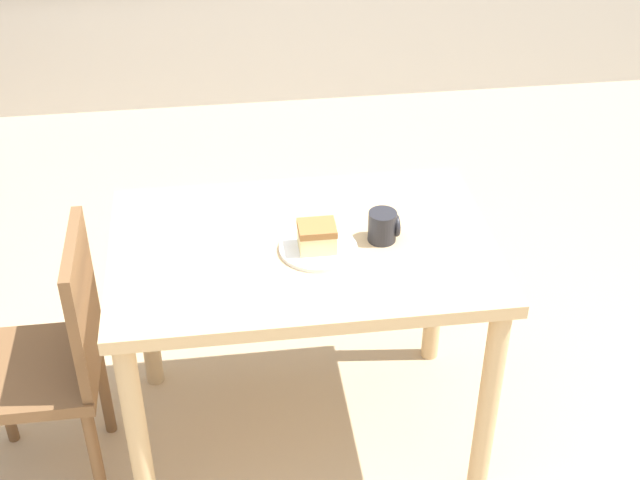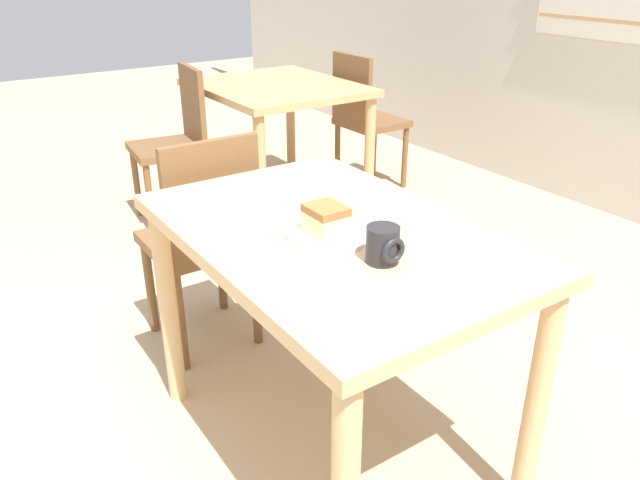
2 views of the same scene
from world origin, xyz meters
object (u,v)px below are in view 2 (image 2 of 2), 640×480
Objects in this scene: coffee_mug at (384,245)px; plate at (329,235)px; chair_far_corner at (177,140)px; chair_far_opposite at (365,117)px; dining_table_far at (276,102)px; dining_table_near at (332,266)px; cake_slice at (326,219)px; chair_near_window at (204,237)px.

plate is at bearing -172.04° from coffee_mug.
chair_far_corner is 1.19m from chair_far_opposite.
dining_table_near is at bearing -26.27° from dining_table_far.
plate is 0.04m from cake_slice.
dining_table_far is 4.43× the size of plate.
chair_near_window is 0.83m from cake_slice.
chair_near_window is at bearing 123.15° from chair_far_opposite.
dining_table_near is 2.38m from chair_far_opposite.
chair_far_corner is 2.09m from plate.
dining_table_far is at bearing 87.00° from chair_far_corner.
chair_far_corner reaches higher than coffee_mug.
dining_table_far is at bearing 153.08° from cake_slice.
dining_table_far is at bearing 155.94° from coffee_mug.
chair_far_corner reaches higher than dining_table_far.
dining_table_far is 1.13× the size of chair_far_corner.
plate is (0.76, 0.03, 0.29)m from chair_near_window.
chair_near_window reaches higher than plate.
chair_far_corner is 9.53× the size of coffee_mug.
chair_far_corner and chair_far_opposite have the same top height.
chair_near_window is 9.53× the size of coffee_mug.
dining_table_near reaches higher than dining_table_far.
chair_near_window is 1.33m from chair_far_corner.
coffee_mug is at bearing 141.74° from chair_far_opposite.
dining_table_near is 1.26× the size of chair_near_window.
chair_near_window is 1.93m from chair_far_opposite.
cake_slice reaches higher than dining_table_near.
dining_table_far is 2.18m from cake_slice.
dining_table_near is 10.51× the size of cake_slice.
chair_near_window is at bearing -178.36° from cake_slice.
dining_table_near is 2.03m from chair_far_corner.
chair_far_opposite is (0.18, 1.18, 0.00)m from chair_far_corner.
coffee_mug is (2.13, -0.95, 0.18)m from dining_table_far.
chair_far_corner is 2.09m from cake_slice.
coffee_mug is at bearing 7.96° from plate.
chair_far_corner is 1.00× the size of chair_far_opposite.
dining_table_far is at bearing 80.87° from chair_far_opposite.
chair_far_opposite is 8.32× the size of cake_slice.
chair_far_corner is 2.27m from coffee_mug.
dining_table_near is at bearing 176.89° from coffee_mug.
chair_far_opposite is at bearing 87.64° from chair_far_corner.
coffee_mug is at bearing -3.11° from dining_table_near.
cake_slice is 0.19m from coffee_mug.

